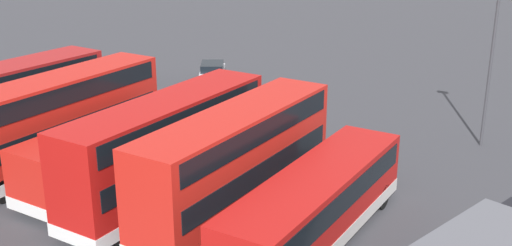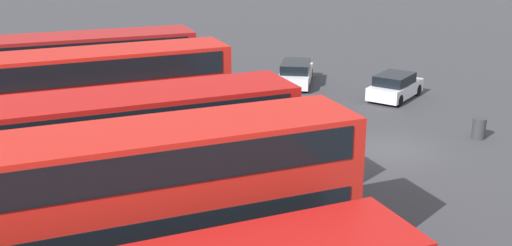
% 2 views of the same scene
% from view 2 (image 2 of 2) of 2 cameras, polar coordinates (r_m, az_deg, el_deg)
% --- Properties ---
extents(ground_plane, '(140.00, 140.00, 0.00)m').
position_cam_2_polar(ground_plane, '(27.74, 11.74, -2.38)').
color(ground_plane, '#38383D').
extents(bus_double_decker_second, '(2.78, 11.48, 4.55)m').
position_cam_2_polar(bus_double_decker_second, '(16.39, -10.08, -7.62)').
color(bus_double_decker_second, red).
rests_on(bus_double_decker_second, ground).
extents(bus_double_decker_third, '(2.83, 11.62, 4.55)m').
position_cam_2_polar(bus_double_decker_third, '(19.53, -12.99, -3.54)').
color(bus_double_decker_third, '#B71411').
rests_on(bus_double_decker_third, ground).
extents(bus_single_deck_fourth, '(2.83, 10.31, 2.95)m').
position_cam_2_polar(bus_single_deck_fourth, '(22.99, -14.22, -2.55)').
color(bus_single_deck_fourth, red).
rests_on(bus_single_deck_fourth, ground).
extents(bus_double_decker_fifth, '(2.89, 11.91, 4.55)m').
position_cam_2_polar(bus_double_decker_fifth, '(26.17, -15.37, 1.77)').
color(bus_double_decker_fifth, red).
rests_on(bus_double_decker_fifth, ground).
extents(bus_double_decker_sixth, '(2.74, 11.30, 4.55)m').
position_cam_2_polar(bus_double_decker_sixth, '(30.04, -16.37, 3.72)').
color(bus_double_decker_sixth, '#A51919').
rests_on(bus_double_decker_sixth, ground).
extents(bus_single_deck_seventh, '(2.69, 11.08, 2.95)m').
position_cam_2_polar(bus_single_deck_seventh, '(33.40, -16.00, 3.67)').
color(bus_single_deck_seventh, red).
rests_on(bus_single_deck_seventh, ground).
extents(car_hatchback_silver, '(3.69, 4.25, 1.43)m').
position_cam_2_polar(car_hatchback_silver, '(35.62, 12.56, 3.27)').
color(car_hatchback_silver, silver).
rests_on(car_hatchback_silver, ground).
extents(car_small_green, '(4.87, 3.82, 1.43)m').
position_cam_2_polar(car_small_green, '(37.94, 3.64, 4.56)').
color(car_small_green, silver).
rests_on(car_small_green, ground).
extents(waste_bin_yellow, '(0.60, 0.60, 0.95)m').
position_cam_2_polar(waste_bin_yellow, '(30.15, 19.66, -0.47)').
color(waste_bin_yellow, '#333338').
rests_on(waste_bin_yellow, ground).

